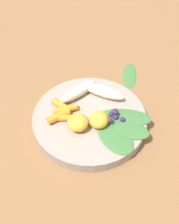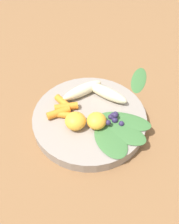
{
  "view_description": "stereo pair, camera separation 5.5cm",
  "coord_description": "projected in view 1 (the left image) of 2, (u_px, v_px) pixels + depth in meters",
  "views": [
    {
      "loc": [
        -0.36,
        0.02,
        0.45
      ],
      "look_at": [
        0.0,
        0.0,
        0.04
      ],
      "focal_mm": 37.84,
      "sensor_mm": 36.0,
      "label": 1
    },
    {
      "loc": [
        -0.36,
        -0.03,
        0.45
      ],
      "look_at": [
        0.0,
        0.0,
        0.04
      ],
      "focal_mm": 37.84,
      "sensor_mm": 36.0,
      "label": 2
    }
  ],
  "objects": [
    {
      "name": "blueberry_pile",
      "position": [
        114.0,
        115.0,
        0.55
      ],
      "size": [
        0.04,
        0.04,
        0.02
      ],
      "color": "#2D234C",
      "rests_on": "bowl"
    },
    {
      "name": "banana_peeled_left",
      "position": [
        79.0,
        91.0,
        0.59
      ],
      "size": [
        0.09,
        0.11,
        0.03
      ],
      "primitive_type": "ellipsoid",
      "rotation": [
        0.0,
        0.0,
        8.53
      ],
      "color": "beige",
      "rests_on": "bowl"
    },
    {
      "name": "carrot_mid_right",
      "position": [
        59.0,
        116.0,
        0.54
      ],
      "size": [
        0.04,
        0.06,
        0.02
      ],
      "primitive_type": "cylinder",
      "rotation": [
        0.0,
        1.57,
        8.37
      ],
      "color": "orange",
      "rests_on": "bowl"
    },
    {
      "name": "ground_plane",
      "position": [
        90.0,
        122.0,
        0.58
      ],
      "size": [
        2.4,
        2.4,
        0.0
      ],
      "primitive_type": "plane",
      "color": "brown"
    },
    {
      "name": "orange_segment_near",
      "position": [
        99.0,
        120.0,
        0.53
      ],
      "size": [
        0.04,
        0.04,
        0.03
      ],
      "primitive_type": "ellipsoid",
      "color": "#F4A833",
      "rests_on": "bowl"
    },
    {
      "name": "kale_leaf_rear",
      "position": [
        125.0,
        117.0,
        0.55
      ],
      "size": [
        0.07,
        0.13,
        0.0
      ],
      "primitive_type": "ellipsoid",
      "rotation": [
        0.0,
        0.0,
        10.83
      ],
      "color": "#3D7038",
      "rests_on": "bowl"
    },
    {
      "name": "kale_leaf_stray",
      "position": [
        129.0,
        75.0,
        0.7
      ],
      "size": [
        0.12,
        0.06,
        0.01
      ],
      "primitive_type": "ellipsoid",
      "rotation": [
        0.0,
        0.0,
        6.08
      ],
      "color": "#3D7038",
      "rests_on": "ground_plane"
    },
    {
      "name": "carrot_mid_left",
      "position": [
        65.0,
        109.0,
        0.56
      ],
      "size": [
        0.03,
        0.06,
        0.02
      ],
      "primitive_type": "cylinder",
      "rotation": [
        0.0,
        1.57,
        8.12
      ],
      "color": "orange",
      "rests_on": "bowl"
    },
    {
      "name": "carrot_front",
      "position": [
        61.0,
        105.0,
        0.57
      ],
      "size": [
        0.05,
        0.05,
        0.02
      ],
      "primitive_type": "cylinder",
      "rotation": [
        0.0,
        1.57,
        7.1
      ],
      "color": "orange",
      "rests_on": "bowl"
    },
    {
      "name": "orange_segment_far",
      "position": [
        78.0,
        122.0,
        0.52
      ],
      "size": [
        0.05,
        0.05,
        0.04
      ],
      "primitive_type": "ellipsoid",
      "color": "#F4A833",
      "rests_on": "bowl"
    },
    {
      "name": "kale_leaf_left",
      "position": [
        115.0,
        137.0,
        0.51
      ],
      "size": [
        0.12,
        0.1,
        0.0
      ],
      "primitive_type": "ellipsoid",
      "rotation": [
        0.0,
        0.0,
        9.94
      ],
      "color": "#3D7038",
      "rests_on": "bowl"
    },
    {
      "name": "bowl",
      "position": [
        90.0,
        119.0,
        0.57
      ],
      "size": [
        0.27,
        0.27,
        0.03
      ],
      "primitive_type": "cylinder",
      "color": "gray",
      "rests_on": "ground_plane"
    },
    {
      "name": "kale_leaf_right",
      "position": [
        125.0,
        128.0,
        0.53
      ],
      "size": [
        0.1,
        0.13,
        0.0
      ],
      "primitive_type": "ellipsoid",
      "rotation": [
        0.0,
        0.0,
        10.56
      ],
      "color": "#3D7038",
      "rests_on": "bowl"
    },
    {
      "name": "carrot_rear",
      "position": [
        66.0,
        118.0,
        0.54
      ],
      "size": [
        0.02,
        0.06,
        0.01
      ],
      "primitive_type": "cylinder",
      "rotation": [
        0.0,
        1.57,
        7.8
      ],
      "color": "orange",
      "rests_on": "bowl"
    },
    {
      "name": "banana_peeled_right",
      "position": [
        103.0,
        91.0,
        0.59
      ],
      "size": [
        0.08,
        0.11,
        0.03
      ],
      "primitive_type": "ellipsoid",
      "rotation": [
        0.0,
        0.0,
        7.35
      ],
      "color": "beige",
      "rests_on": "bowl"
    }
  ]
}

